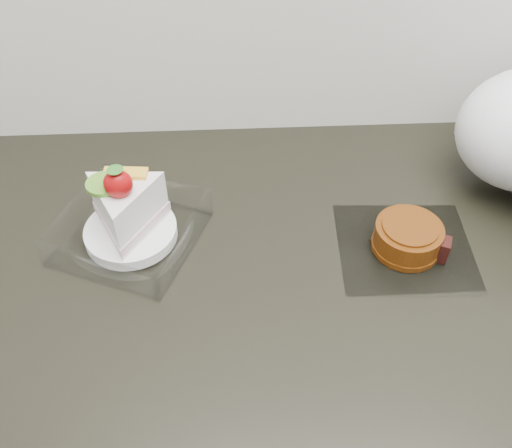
# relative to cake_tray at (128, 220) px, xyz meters

# --- Properties ---
(counter) EXTENTS (2.04, 0.64, 0.90)m
(counter) POSITION_rel_cake_tray_xyz_m (0.40, -0.06, -0.48)
(counter) COLOR black
(counter) RESTS_ON ground
(cake_tray) EXTENTS (0.22, 0.22, 0.13)m
(cake_tray) POSITION_rel_cake_tray_xyz_m (0.00, 0.00, 0.00)
(cake_tray) COLOR white
(cake_tray) RESTS_ON counter
(mooncake_wrap) EXTENTS (0.19, 0.18, 0.04)m
(mooncake_wrap) POSITION_rel_cake_tray_xyz_m (0.37, -0.04, -0.02)
(mooncake_wrap) COLOR white
(mooncake_wrap) RESTS_ON counter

